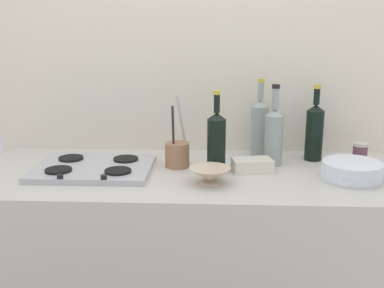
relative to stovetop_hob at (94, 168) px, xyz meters
name	(u,v)px	position (x,y,z in m)	size (l,w,h in m)	color
counter_block	(192,271)	(0.41, 0.00, -0.46)	(1.80, 0.70, 0.90)	beige
backsplash_panel	(196,84)	(0.41, 0.38, 0.30)	(1.90, 0.06, 2.43)	beige
stovetop_hob	(94,168)	(0.00, 0.00, 0.00)	(0.48, 0.38, 0.04)	#B2B2B7
plate_stack	(352,171)	(1.04, -0.07, 0.02)	(0.23, 0.24, 0.07)	white
wine_bottle_leftmost	(274,135)	(0.75, 0.13, 0.12)	(0.08, 0.08, 0.35)	gray
wine_bottle_mid_left	(259,127)	(0.70, 0.25, 0.12)	(0.08, 0.08, 0.36)	gray
wine_bottle_mid_right	(314,131)	(0.94, 0.21, 0.12)	(0.08, 0.08, 0.34)	black
wine_bottle_rightmost	(216,141)	(0.51, 0.03, 0.12)	(0.08, 0.08, 0.34)	black
mixing_bowl	(210,175)	(0.48, -0.14, 0.02)	(0.16, 0.16, 0.07)	beige
butter_dish	(252,165)	(0.66, 0.03, 0.01)	(0.16, 0.10, 0.05)	silver
utensil_crock	(177,153)	(0.34, 0.08, 0.04)	(0.10, 0.10, 0.31)	#996B4C
condiment_jar_front	(360,154)	(1.12, 0.14, 0.04)	(0.06, 0.06, 0.10)	#66384C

